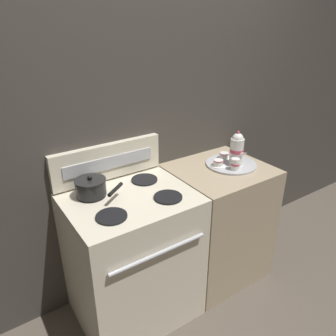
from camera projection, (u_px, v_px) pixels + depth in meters
The scene contains 11 objects.
ground_plane at pixel (175, 288), 2.48m from camera, with size 6.00×6.00×0.00m, color brown.
wall_back at pixel (149, 139), 2.27m from camera, with size 6.00×0.05×2.20m.
stove at pixel (133, 257), 2.12m from camera, with size 0.75×0.64×0.91m.
control_panel at pixel (108, 161), 2.09m from camera, with size 0.74×0.05×0.23m.
side_counter at pixel (217, 222), 2.49m from camera, with size 0.67×0.61×0.90m.
saucepan at pixel (91, 187), 1.92m from camera, with size 0.25×0.28×0.12m.
serving_tray at pixel (231, 164), 2.35m from camera, with size 0.36×0.36×0.01m.
teapot at pixel (237, 149), 2.27m from camera, with size 0.10×0.15×0.25m.
teacup_left at pixel (218, 163), 2.29m from camera, with size 0.10×0.10×0.05m.
teacup_right at pixel (224, 156), 2.41m from camera, with size 0.10×0.10×0.05m.
creamer_jug at pixel (235, 164), 2.23m from camera, with size 0.06×0.06×0.08m.
Camera 1 is at (-1.09, -1.52, 1.87)m, focal length 35.00 mm.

